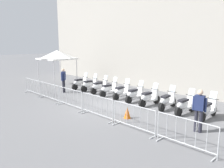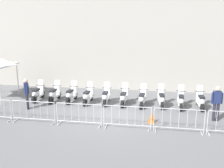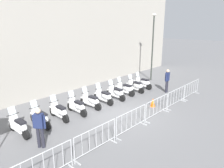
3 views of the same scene
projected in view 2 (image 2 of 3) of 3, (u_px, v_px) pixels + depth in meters
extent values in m
plane|color=slate|center=(109.00, 115.00, 12.86)|extent=(120.00, 120.00, 0.00)
cube|color=#9E998E|center=(125.00, 9.00, 18.13)|extent=(28.10, 4.62, 11.76)
cylinder|color=black|center=(42.00, 94.00, 16.07)|extent=(0.16, 0.48, 0.48)
cylinder|color=black|center=(34.00, 99.00, 14.87)|extent=(0.16, 0.48, 0.48)
cube|color=white|center=(38.00, 96.00, 15.46)|extent=(0.31, 0.88, 0.10)
ellipsoid|color=white|center=(36.00, 94.00, 15.14)|extent=(0.39, 0.85, 0.40)
cube|color=black|center=(36.00, 90.00, 15.12)|extent=(0.30, 0.61, 0.10)
cube|color=white|center=(41.00, 90.00, 15.82)|extent=(0.34, 0.15, 0.60)
cylinder|color=black|center=(40.00, 85.00, 15.75)|extent=(0.56, 0.06, 0.04)
cube|color=silver|center=(41.00, 82.00, 15.76)|extent=(0.33, 0.15, 0.35)
cube|color=white|center=(42.00, 90.00, 16.01)|extent=(0.21, 0.33, 0.06)
cylinder|color=black|center=(59.00, 95.00, 15.95)|extent=(0.17, 0.49, 0.48)
cylinder|color=black|center=(51.00, 100.00, 14.75)|extent=(0.17, 0.49, 0.48)
cube|color=white|center=(55.00, 97.00, 15.34)|extent=(0.34, 0.88, 0.10)
ellipsoid|color=white|center=(53.00, 94.00, 15.02)|extent=(0.41, 0.86, 0.40)
cube|color=black|center=(53.00, 90.00, 15.00)|extent=(0.32, 0.62, 0.10)
cube|color=white|center=(57.00, 91.00, 15.70)|extent=(0.35, 0.16, 0.60)
cylinder|color=black|center=(57.00, 86.00, 15.63)|extent=(0.56, 0.07, 0.04)
cube|color=silver|center=(57.00, 83.00, 15.64)|extent=(0.33, 0.16, 0.35)
cube|color=white|center=(58.00, 91.00, 15.89)|extent=(0.22, 0.33, 0.06)
cylinder|color=black|center=(75.00, 95.00, 15.78)|extent=(0.19, 0.49, 0.48)
cylinder|color=black|center=(68.00, 101.00, 14.59)|extent=(0.19, 0.49, 0.48)
cube|color=white|center=(72.00, 97.00, 15.18)|extent=(0.38, 0.89, 0.10)
ellipsoid|color=white|center=(70.00, 95.00, 14.86)|extent=(0.45, 0.88, 0.40)
cube|color=black|center=(70.00, 91.00, 14.84)|extent=(0.35, 0.63, 0.10)
cube|color=white|center=(74.00, 91.00, 15.53)|extent=(0.35, 0.18, 0.60)
cylinder|color=black|center=(74.00, 86.00, 15.46)|extent=(0.56, 0.10, 0.04)
cube|color=silver|center=(74.00, 83.00, 15.47)|extent=(0.33, 0.17, 0.35)
cube|color=white|center=(75.00, 91.00, 15.72)|extent=(0.23, 0.34, 0.06)
cylinder|color=black|center=(91.00, 97.00, 15.48)|extent=(0.20, 0.49, 0.48)
cylinder|color=black|center=(85.00, 102.00, 14.29)|extent=(0.20, 0.49, 0.48)
cube|color=white|center=(88.00, 99.00, 14.87)|extent=(0.38, 0.89, 0.10)
ellipsoid|color=white|center=(87.00, 96.00, 14.56)|extent=(0.46, 0.88, 0.40)
cube|color=black|center=(87.00, 92.00, 14.54)|extent=(0.35, 0.63, 0.10)
cube|color=white|center=(90.00, 93.00, 15.23)|extent=(0.35, 0.18, 0.60)
cylinder|color=black|center=(90.00, 87.00, 15.16)|extent=(0.56, 0.10, 0.04)
cube|color=silver|center=(90.00, 84.00, 15.17)|extent=(0.33, 0.18, 0.35)
cube|color=white|center=(91.00, 93.00, 15.42)|extent=(0.24, 0.34, 0.06)
cylinder|color=black|center=(108.00, 97.00, 15.38)|extent=(0.16, 0.49, 0.48)
cylinder|color=black|center=(104.00, 103.00, 14.18)|extent=(0.16, 0.49, 0.48)
cube|color=white|center=(106.00, 99.00, 14.77)|extent=(0.31, 0.88, 0.10)
ellipsoid|color=white|center=(105.00, 97.00, 14.44)|extent=(0.39, 0.85, 0.40)
cube|color=black|center=(105.00, 93.00, 14.43)|extent=(0.30, 0.61, 0.10)
cube|color=white|center=(107.00, 93.00, 15.13)|extent=(0.35, 0.15, 0.60)
cylinder|color=black|center=(107.00, 88.00, 15.06)|extent=(0.56, 0.06, 0.04)
cube|color=silver|center=(107.00, 85.00, 15.06)|extent=(0.33, 0.15, 0.35)
cube|color=white|center=(107.00, 93.00, 15.32)|extent=(0.21, 0.33, 0.06)
cylinder|color=black|center=(126.00, 98.00, 15.19)|extent=(0.19, 0.49, 0.48)
cylinder|color=black|center=(122.00, 104.00, 14.00)|extent=(0.19, 0.49, 0.48)
cube|color=white|center=(124.00, 100.00, 14.59)|extent=(0.38, 0.89, 0.10)
ellipsoid|color=white|center=(123.00, 97.00, 14.27)|extent=(0.45, 0.88, 0.40)
cube|color=black|center=(123.00, 94.00, 14.25)|extent=(0.35, 0.63, 0.10)
cube|color=white|center=(125.00, 94.00, 14.94)|extent=(0.35, 0.18, 0.60)
cylinder|color=black|center=(125.00, 89.00, 14.87)|extent=(0.56, 0.10, 0.04)
cube|color=silver|center=(125.00, 86.00, 14.88)|extent=(0.33, 0.18, 0.35)
cube|color=white|center=(126.00, 94.00, 15.13)|extent=(0.24, 0.34, 0.06)
cylinder|color=black|center=(143.00, 99.00, 14.94)|extent=(0.21, 0.50, 0.48)
cylinder|color=black|center=(141.00, 105.00, 13.76)|extent=(0.21, 0.50, 0.48)
cube|color=white|center=(142.00, 101.00, 14.34)|extent=(0.40, 0.90, 0.10)
ellipsoid|color=white|center=(142.00, 99.00, 14.02)|extent=(0.48, 0.88, 0.40)
cube|color=black|center=(142.00, 95.00, 14.00)|extent=(0.36, 0.63, 0.10)
cube|color=white|center=(143.00, 95.00, 14.69)|extent=(0.36, 0.19, 0.60)
cylinder|color=black|center=(143.00, 90.00, 14.62)|extent=(0.56, 0.12, 0.04)
cube|color=silver|center=(144.00, 87.00, 14.63)|extent=(0.34, 0.19, 0.35)
cube|color=white|center=(144.00, 95.00, 14.88)|extent=(0.24, 0.35, 0.06)
cylinder|color=black|center=(160.00, 99.00, 14.90)|extent=(0.15, 0.48, 0.48)
cylinder|color=black|center=(162.00, 105.00, 13.70)|extent=(0.15, 0.48, 0.48)
cube|color=white|center=(161.00, 102.00, 14.29)|extent=(0.30, 0.87, 0.10)
ellipsoid|color=white|center=(162.00, 99.00, 13.97)|extent=(0.37, 0.85, 0.40)
cube|color=black|center=(162.00, 95.00, 13.95)|extent=(0.29, 0.60, 0.10)
cube|color=white|center=(161.00, 95.00, 14.65)|extent=(0.34, 0.15, 0.60)
cylinder|color=black|center=(161.00, 90.00, 14.58)|extent=(0.56, 0.05, 0.04)
cube|color=silver|center=(161.00, 87.00, 14.59)|extent=(0.32, 0.15, 0.35)
cube|color=white|center=(160.00, 95.00, 14.84)|extent=(0.21, 0.32, 0.06)
cylinder|color=black|center=(180.00, 101.00, 14.61)|extent=(0.21, 0.50, 0.48)
cylinder|color=black|center=(181.00, 107.00, 13.43)|extent=(0.21, 0.50, 0.48)
cube|color=white|center=(181.00, 103.00, 14.01)|extent=(0.40, 0.90, 0.10)
ellipsoid|color=white|center=(181.00, 100.00, 13.69)|extent=(0.48, 0.88, 0.40)
cube|color=black|center=(181.00, 96.00, 13.67)|extent=(0.36, 0.63, 0.10)
cube|color=white|center=(181.00, 97.00, 14.36)|extent=(0.36, 0.19, 0.60)
cylinder|color=black|center=(181.00, 91.00, 14.29)|extent=(0.56, 0.12, 0.04)
cube|color=silver|center=(181.00, 88.00, 14.30)|extent=(0.34, 0.18, 0.35)
cube|color=white|center=(181.00, 96.00, 14.55)|extent=(0.24, 0.35, 0.06)
cylinder|color=black|center=(198.00, 101.00, 14.53)|extent=(0.18, 0.49, 0.48)
cylinder|color=black|center=(202.00, 108.00, 13.34)|extent=(0.18, 0.49, 0.48)
cube|color=white|center=(200.00, 104.00, 13.93)|extent=(0.35, 0.89, 0.10)
ellipsoid|color=white|center=(201.00, 101.00, 13.61)|extent=(0.42, 0.86, 0.40)
cube|color=black|center=(202.00, 97.00, 13.59)|extent=(0.32, 0.62, 0.10)
cube|color=white|center=(199.00, 97.00, 14.29)|extent=(0.35, 0.17, 0.60)
cylinder|color=black|center=(200.00, 91.00, 14.21)|extent=(0.56, 0.08, 0.04)
cube|color=silver|center=(200.00, 88.00, 14.22)|extent=(0.33, 0.16, 0.35)
cube|color=white|center=(199.00, 97.00, 14.47)|extent=(0.22, 0.33, 0.06)
cube|color=#B2B5B7|center=(10.00, 120.00, 12.07)|extent=(0.07, 0.44, 0.04)
cylinder|color=#B2B5B7|center=(11.00, 111.00, 11.94)|extent=(0.04, 0.04, 1.05)
cylinder|color=#B2B5B7|center=(4.00, 109.00, 11.98)|extent=(0.02, 0.02, 0.87)
cube|color=#B2B5B7|center=(16.00, 121.00, 12.02)|extent=(0.07, 0.44, 0.04)
cube|color=#B2B5B7|center=(54.00, 123.00, 11.70)|extent=(0.07, 0.44, 0.04)
cylinder|color=#B2B5B7|center=(13.00, 111.00, 11.92)|extent=(0.04, 0.04, 1.05)
cylinder|color=#B2B5B7|center=(55.00, 113.00, 11.57)|extent=(0.04, 0.04, 1.05)
cylinder|color=#B2B5B7|center=(33.00, 102.00, 11.63)|extent=(2.12, 0.21, 0.04)
cylinder|color=#B2B5B7|center=(34.00, 119.00, 11.83)|extent=(2.12, 0.21, 0.04)
cylinder|color=#B2B5B7|center=(20.00, 109.00, 11.85)|extent=(0.02, 0.02, 0.87)
cylinder|color=#B2B5B7|center=(27.00, 110.00, 11.79)|extent=(0.02, 0.02, 0.87)
cylinder|color=#B2B5B7|center=(34.00, 110.00, 11.73)|extent=(0.02, 0.02, 0.87)
cylinder|color=#B2B5B7|center=(40.00, 111.00, 11.67)|extent=(0.02, 0.02, 0.87)
cylinder|color=#B2B5B7|center=(48.00, 111.00, 11.61)|extent=(0.02, 0.02, 0.87)
cube|color=#B2B5B7|center=(59.00, 124.00, 11.65)|extent=(0.07, 0.44, 0.04)
cube|color=#B2B5B7|center=(100.00, 126.00, 11.33)|extent=(0.07, 0.44, 0.04)
cylinder|color=#B2B5B7|center=(57.00, 113.00, 11.56)|extent=(0.04, 0.04, 1.05)
cylinder|color=#B2B5B7|center=(101.00, 116.00, 11.21)|extent=(0.04, 0.04, 1.05)
cylinder|color=#B2B5B7|center=(79.00, 104.00, 11.27)|extent=(2.12, 0.21, 0.04)
cylinder|color=#B2B5B7|center=(79.00, 122.00, 11.46)|extent=(2.12, 0.21, 0.04)
cylinder|color=#B2B5B7|center=(64.00, 112.00, 11.48)|extent=(0.02, 0.02, 0.87)
cylinder|color=#B2B5B7|center=(72.00, 113.00, 11.42)|extent=(0.02, 0.02, 0.87)
cylinder|color=#B2B5B7|center=(79.00, 113.00, 11.36)|extent=(0.02, 0.02, 0.87)
cylinder|color=#B2B5B7|center=(86.00, 113.00, 11.30)|extent=(0.02, 0.02, 0.87)
cylinder|color=#B2B5B7|center=(94.00, 114.00, 11.24)|extent=(0.02, 0.02, 0.87)
cube|color=#B2B5B7|center=(106.00, 127.00, 11.28)|extent=(0.07, 0.44, 0.04)
cube|color=#B2B5B7|center=(149.00, 130.00, 10.96)|extent=(0.07, 0.44, 0.04)
cylinder|color=#B2B5B7|center=(104.00, 116.00, 11.19)|extent=(0.04, 0.04, 1.05)
cylinder|color=#B2B5B7|center=(151.00, 119.00, 10.84)|extent=(0.04, 0.04, 1.05)
cylinder|color=#B2B5B7|center=(127.00, 106.00, 10.90)|extent=(2.12, 0.21, 0.04)
cylinder|color=#B2B5B7|center=(127.00, 125.00, 11.09)|extent=(2.12, 0.21, 0.04)
cylinder|color=#B2B5B7|center=(112.00, 115.00, 11.11)|extent=(0.02, 0.02, 0.87)
cylinder|color=#B2B5B7|center=(119.00, 115.00, 11.05)|extent=(0.02, 0.02, 0.87)
cylinder|color=#B2B5B7|center=(127.00, 116.00, 10.99)|extent=(0.02, 0.02, 0.87)
cylinder|color=#B2B5B7|center=(135.00, 116.00, 10.93)|extent=(0.02, 0.02, 0.87)
cylinder|color=#B2B5B7|center=(143.00, 117.00, 10.87)|extent=(0.02, 0.02, 0.87)
cube|color=#B2B5B7|center=(155.00, 130.00, 10.91)|extent=(0.07, 0.44, 0.04)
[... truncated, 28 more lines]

